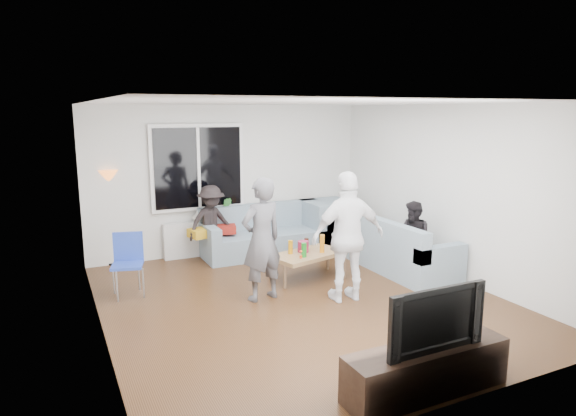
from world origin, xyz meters
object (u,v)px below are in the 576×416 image
sofa_back_section (267,230)px  television (429,316)px  tv_console (426,370)px  coffee_table (308,266)px  sofa_right_section (400,244)px  spectator_back (211,223)px  player_left (262,240)px  spectator_right (413,239)px  floor_lamp (111,218)px  player_right (348,237)px  side_chair (127,266)px

sofa_back_section → television: 4.81m
tv_console → coffee_table: bearing=81.0°
sofa_right_section → television: (-2.03, -2.98, 0.31)m
sofa_right_section → spectator_back: (-2.53, 1.82, 0.22)m
sofa_right_section → player_left: (-2.47, -0.21, 0.40)m
spectator_back → tv_console: size_ratio=0.80×
spectator_back → player_left: bearing=-100.0°
spectator_right → coffee_table: bearing=-114.8°
coffee_table → player_left: size_ratio=0.66×
floor_lamp → spectator_back: (1.54, -0.49, -0.14)m
sofa_back_section → floor_lamp: (-2.55, 0.52, 0.36)m
sofa_back_section → player_right: size_ratio=1.32×
side_chair → player_left: bearing=-13.7°
side_chair → player_left: (1.60, -0.90, 0.40)m
side_chair → spectator_right: (4.07, -0.99, 0.15)m
side_chair → tv_console: side_chair is taller
coffee_table → spectator_right: bearing=-20.9°
player_left → television: player_left is taller
sofa_right_section → tv_console: bearing=145.7°
sofa_back_section → tv_console: bearing=-96.1°
sofa_right_section → tv_console: sofa_right_section is taller
sofa_back_section → tv_console: (-0.51, -4.77, -0.20)m
spectator_right → television: size_ratio=1.14×
side_chair → sofa_back_section: bearing=39.0°
sofa_right_section → floor_lamp: bearing=60.4°
sofa_back_section → spectator_right: (1.52, -2.09, 0.15)m
tv_console → floor_lamp: bearing=111.0°
floor_lamp → player_left: bearing=-57.6°
side_chair → spectator_back: size_ratio=0.67×
floor_lamp → spectator_back: floor_lamp is taller
tv_console → spectator_back: bearing=95.9°
coffee_table → player_right: bearing=-86.0°
sofa_back_section → player_right: (0.08, -2.51, 0.44)m
sofa_back_section → sofa_right_section: bearing=-49.6°
coffee_table → spectator_back: spectator_back is taller
spectator_back → side_chair: bearing=-155.6°
player_left → spectator_right: (2.47, -0.09, -0.25)m
sofa_back_section → side_chair: bearing=-156.7°
side_chair → spectator_back: 1.92m
player_right → spectator_right: (1.45, 0.42, -0.29)m
sofa_right_section → spectator_right: size_ratio=1.73×
television → spectator_back: bearing=95.9°
coffee_table → sofa_right_section: bearing=-10.2°
coffee_table → spectator_right: (1.52, -0.58, 0.38)m
sofa_right_section → television: 3.62m
floor_lamp → player_right: bearing=-49.2°
player_left → spectator_right: player_left is taller
coffee_table → side_chair: side_chair is taller
television → sofa_back_section: bearing=83.9°
sofa_back_section → player_left: size_ratio=1.39×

